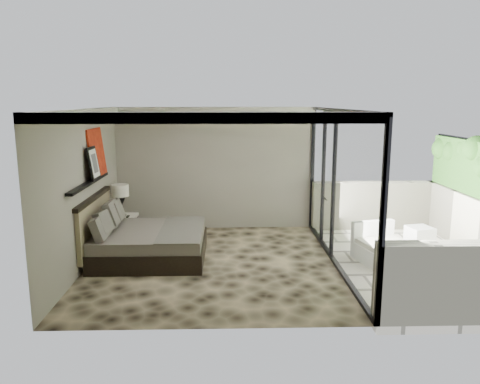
{
  "coord_description": "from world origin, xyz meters",
  "views": [
    {
      "loc": [
        0.28,
        -8.16,
        2.93
      ],
      "look_at": [
        0.52,
        0.4,
        1.26
      ],
      "focal_mm": 35.0,
      "sensor_mm": 36.0,
      "label": 1
    }
  ],
  "objects_px": {
    "ottoman": "(419,238)",
    "nightstand": "(123,226)",
    "lounger": "(395,257)",
    "bed": "(145,241)",
    "table_lamp": "(120,196)"
  },
  "relations": [
    {
      "from": "bed",
      "to": "table_lamp",
      "type": "bearing_deg",
      "value": 119.12
    },
    {
      "from": "lounger",
      "to": "ottoman",
      "type": "bearing_deg",
      "value": 37.0
    },
    {
      "from": "table_lamp",
      "to": "lounger",
      "type": "relative_size",
      "value": 0.35
    },
    {
      "from": "table_lamp",
      "to": "lounger",
      "type": "xyz_separation_m",
      "value": [
        5.25,
        -1.97,
        -0.74
      ]
    },
    {
      "from": "bed",
      "to": "table_lamp",
      "type": "relative_size",
      "value": 3.1
    },
    {
      "from": "ottoman",
      "to": "nightstand",
      "type": "bearing_deg",
      "value": 172.37
    },
    {
      "from": "lounger",
      "to": "bed",
      "type": "bearing_deg",
      "value": 157.72
    },
    {
      "from": "nightstand",
      "to": "table_lamp",
      "type": "xyz_separation_m",
      "value": [
        -0.04,
        0.04,
        0.66
      ]
    },
    {
      "from": "table_lamp",
      "to": "lounger",
      "type": "height_order",
      "value": "table_lamp"
    },
    {
      "from": "bed",
      "to": "table_lamp",
      "type": "xyz_separation_m",
      "value": [
        -0.72,
        1.3,
        0.61
      ]
    },
    {
      "from": "bed",
      "to": "lounger",
      "type": "distance_m",
      "value": 4.58
    },
    {
      "from": "table_lamp",
      "to": "lounger",
      "type": "bearing_deg",
      "value": -20.56
    },
    {
      "from": "bed",
      "to": "nightstand",
      "type": "height_order",
      "value": "bed"
    },
    {
      "from": "nightstand",
      "to": "lounger",
      "type": "bearing_deg",
      "value": -19.64
    },
    {
      "from": "bed",
      "to": "lounger",
      "type": "xyz_separation_m",
      "value": [
        4.53,
        -0.67,
        -0.13
      ]
    }
  ]
}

